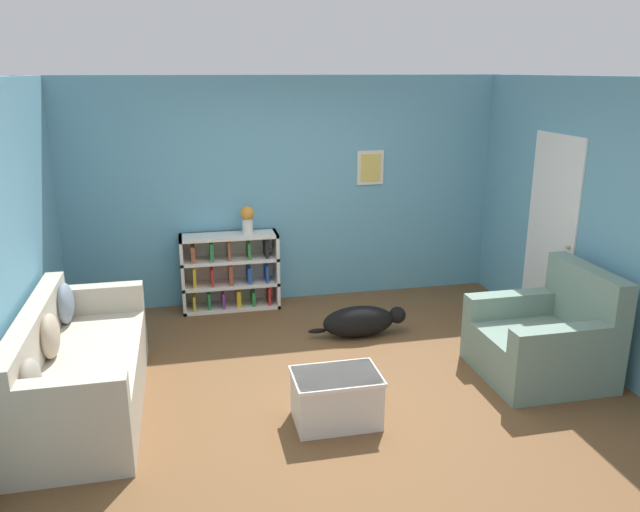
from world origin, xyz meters
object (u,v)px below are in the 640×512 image
bookshelf (230,272)px  dog (361,321)px  coffee_table (336,397)px  recliner_chair (547,340)px  couch (78,371)px  vase (247,218)px

bookshelf → dog: bookshelf is taller
dog → coffee_table: bearing=-112.7°
recliner_chair → coffee_table: bearing=-169.4°
couch → bookshelf: bearing=55.9°
couch → recliner_chair: size_ratio=2.00×
coffee_table → recliner_chair: bearing=10.6°
coffee_table → vase: bearing=98.3°
couch → dog: (2.62, 0.90, -0.17)m
bookshelf → coffee_table: 2.74m
dog → vase: size_ratio=3.31×
recliner_chair → coffee_table: size_ratio=1.52×
recliner_chair → coffee_table: recliner_chair is taller
dog → recliner_chair: bearing=-39.8°
couch → vase: 2.66m
recliner_chair → vase: vase is taller
recliner_chair → vase: size_ratio=3.28×
bookshelf → coffee_table: bearing=-77.3°
recliner_chair → dog: bearing=140.2°
couch → vase: bearing=51.6°
couch → coffee_table: couch is taller
coffee_table → vase: size_ratio=2.15×
dog → vase: vase is taller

